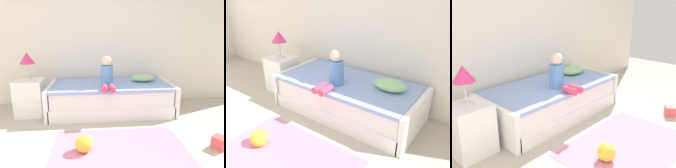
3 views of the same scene
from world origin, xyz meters
TOP-DOWN VIEW (x-y plane):
  - wall_rear at (0.00, 2.60)m, footprint 7.20×0.10m
  - bed at (0.24, 2.00)m, footprint 2.11×1.00m
  - nightstand at (-1.11, 1.95)m, footprint 0.44×0.44m
  - table_lamp at (-1.11, 1.95)m, footprint 0.24×0.24m
  - child_figure at (0.16, 1.77)m, footprint 0.20×0.51m
  - pillow at (0.83, 2.10)m, footprint 0.44×0.30m
  - toy_ball at (-0.19, 0.72)m, footprint 0.21×0.21m
  - area_rug at (0.23, 0.70)m, footprint 1.60×1.10m
  - toy_block at (1.42, 0.63)m, footprint 0.21×0.21m

SIDE VIEW (x-z plane):
  - area_rug at x=0.23m, z-range 0.00..0.01m
  - toy_block at x=1.42m, z-range 0.00..0.15m
  - toy_ball at x=-0.19m, z-range 0.00..0.21m
  - bed at x=0.24m, z-range 0.00..0.50m
  - nightstand at x=-1.11m, z-range 0.00..0.60m
  - pillow at x=0.83m, z-range 0.50..0.63m
  - child_figure at x=0.16m, z-range 0.45..0.96m
  - table_lamp at x=-1.11m, z-range 0.71..1.16m
  - wall_rear at x=0.00m, z-range 0.00..2.90m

